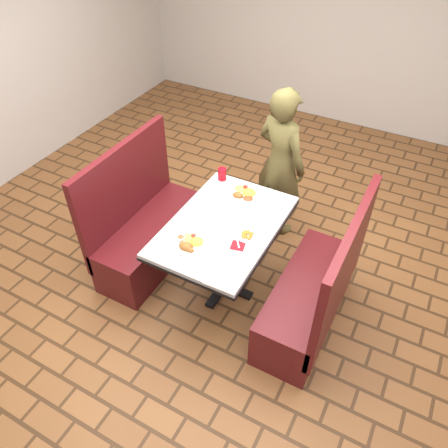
# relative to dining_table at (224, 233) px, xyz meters

# --- Properties ---
(room) EXTENTS (7.00, 7.04, 2.82)m
(room) POSITION_rel_dining_table_xyz_m (0.00, 0.00, 1.26)
(room) COLOR brown
(room) RESTS_ON ground
(dining_table) EXTENTS (0.81, 1.21, 0.75)m
(dining_table) POSITION_rel_dining_table_xyz_m (0.00, 0.00, 0.00)
(dining_table) COLOR #AEB1B3
(dining_table) RESTS_ON ground
(booth_bench_left) EXTENTS (0.47, 1.20, 1.17)m
(booth_bench_left) POSITION_rel_dining_table_xyz_m (-0.80, 0.00, -0.32)
(booth_bench_left) COLOR #531316
(booth_bench_left) RESTS_ON ground
(booth_bench_right) EXTENTS (0.47, 1.20, 1.17)m
(booth_bench_right) POSITION_rel_dining_table_xyz_m (0.80, 0.00, -0.32)
(booth_bench_right) COLOR #531316
(booth_bench_right) RESTS_ON ground
(diner_person) EXTENTS (0.64, 0.52, 1.50)m
(diner_person) POSITION_rel_dining_table_xyz_m (0.06, 1.00, 0.09)
(diner_person) COLOR brown
(diner_person) RESTS_ON ground
(near_dinner_plate) EXTENTS (0.26, 0.26, 0.08)m
(near_dinner_plate) POSITION_rel_dining_table_xyz_m (-0.11, -0.33, 0.12)
(near_dinner_plate) COLOR white
(near_dinner_plate) RESTS_ON dining_table
(far_dinner_plate) EXTENTS (0.29, 0.29, 0.07)m
(far_dinner_plate) POSITION_rel_dining_table_xyz_m (-0.02, 0.41, 0.12)
(far_dinner_plate) COLOR white
(far_dinner_plate) RESTS_ON dining_table
(plantain_plate) EXTENTS (0.16, 0.16, 0.02)m
(plantain_plate) POSITION_rel_dining_table_xyz_m (0.22, -0.04, 0.11)
(plantain_plate) COLOR white
(plantain_plate) RESTS_ON dining_table
(maroon_napkin) EXTENTS (0.12, 0.12, 0.00)m
(maroon_napkin) POSITION_rel_dining_table_xyz_m (0.21, -0.17, 0.10)
(maroon_napkin) COLOR maroon
(maroon_napkin) RESTS_ON dining_table
(spoon_utensil) EXTENTS (0.09, 0.11, 0.00)m
(spoon_utensil) POSITION_rel_dining_table_xyz_m (0.19, -0.14, 0.10)
(spoon_utensil) COLOR silver
(spoon_utensil) RESTS_ON dining_table
(red_tumbler) EXTENTS (0.07, 0.07, 0.11)m
(red_tumbler) POSITION_rel_dining_table_xyz_m (-0.30, 0.52, 0.15)
(red_tumbler) COLOR red
(red_tumbler) RESTS_ON dining_table
(paper_napkin) EXTENTS (0.20, 0.15, 0.01)m
(paper_napkin) POSITION_rel_dining_table_xyz_m (0.26, -0.53, 0.10)
(paper_napkin) COLOR white
(paper_napkin) RESTS_ON dining_table
(knife_utensil) EXTENTS (0.05, 0.16, 0.00)m
(knife_utensil) POSITION_rel_dining_table_xyz_m (-0.08, -0.36, 0.11)
(knife_utensil) COLOR silver
(knife_utensil) RESTS_ON dining_table
(fork_utensil) EXTENTS (0.02, 0.15, 0.00)m
(fork_utensil) POSITION_rel_dining_table_xyz_m (-0.12, -0.42, 0.11)
(fork_utensil) COLOR #B8B7BC
(fork_utensil) RESTS_ON dining_table
(lettuce_shreds) EXTENTS (0.28, 0.32, 0.00)m
(lettuce_shreds) POSITION_rel_dining_table_xyz_m (0.04, 0.06, 0.10)
(lettuce_shreds) COLOR #81B347
(lettuce_shreds) RESTS_ON dining_table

